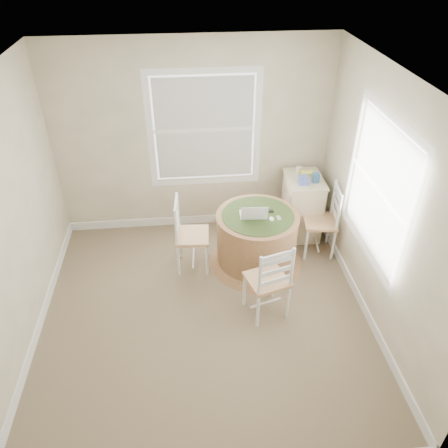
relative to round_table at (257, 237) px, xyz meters
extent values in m
cube|color=#836A53|center=(-0.71, -0.83, -0.41)|extent=(3.60, 3.60, 0.02)
cube|color=white|center=(-0.71, -0.83, 2.21)|extent=(3.60, 3.60, 0.02)
cube|color=beige|center=(-0.71, 0.98, 0.90)|extent=(3.60, 0.02, 2.60)
cube|color=beige|center=(-0.71, -2.64, 0.90)|extent=(3.60, 0.02, 2.60)
cube|color=beige|center=(-2.52, -0.83, 0.90)|extent=(0.02, 3.60, 2.60)
cube|color=beige|center=(1.10, -0.83, 0.90)|extent=(0.02, 3.60, 2.60)
cube|color=white|center=(-0.71, 0.96, -0.34)|extent=(3.60, 0.02, 0.12)
cube|color=white|center=(-2.50, -0.83, -0.34)|extent=(0.02, 3.60, 0.12)
cube|color=white|center=(1.08, -0.83, -0.34)|extent=(0.02, 3.60, 0.12)
cylinder|color=#9D6B46|center=(0.00, 0.00, 0.00)|extent=(0.99, 0.99, 0.64)
cone|color=#9D6B46|center=(0.00, 0.00, -0.36)|extent=(1.19, 1.19, 0.07)
cylinder|color=#9D6B46|center=(0.00, 0.00, 0.31)|extent=(1.01, 1.01, 0.03)
cylinder|color=#385424|center=(0.00, 0.00, 0.33)|extent=(0.88, 0.88, 0.01)
cone|color=#385424|center=(0.00, 0.00, 0.27)|extent=(0.97, 0.97, 0.10)
cube|color=white|center=(-0.06, 0.02, 0.33)|extent=(0.33, 0.24, 0.02)
cube|color=silver|center=(-0.06, 0.02, 0.34)|extent=(0.26, 0.14, 0.00)
cube|color=black|center=(-0.07, -0.12, 0.44)|extent=(0.32, 0.08, 0.20)
ellipsoid|color=white|center=(0.15, -0.10, 0.34)|extent=(0.06, 0.09, 0.03)
cube|color=#B7BABF|center=(0.24, -0.08, 0.33)|extent=(0.05, 0.09, 0.02)
cube|color=black|center=(0.17, 0.06, 0.33)|extent=(0.06, 0.05, 0.02)
cube|color=beige|center=(0.72, 0.59, 0.03)|extent=(0.46, 0.63, 0.84)
cube|color=beige|center=(0.72, 0.59, 0.46)|extent=(0.49, 0.66, 0.02)
cube|color=#C9B794|center=(0.46, 0.60, -0.23)|extent=(0.02, 0.52, 0.18)
cube|color=#C9B794|center=(0.46, 0.60, 0.03)|extent=(0.02, 0.52, 0.18)
cube|color=#C9B794|center=(0.46, 0.60, 0.28)|extent=(0.02, 0.52, 0.18)
cube|color=#5166BA|center=(0.65, 0.44, 0.52)|extent=(0.12, 0.12, 0.10)
cube|color=#E9EF54|center=(0.76, 0.66, 0.50)|extent=(0.15, 0.10, 0.06)
cube|color=#315E95|center=(0.84, 0.48, 0.53)|extent=(0.08, 0.08, 0.12)
cylinder|color=beige|center=(0.66, 0.77, 0.51)|extent=(0.07, 0.07, 0.09)
camera|label=1|loc=(-0.85, -4.30, 3.25)|focal=35.00mm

